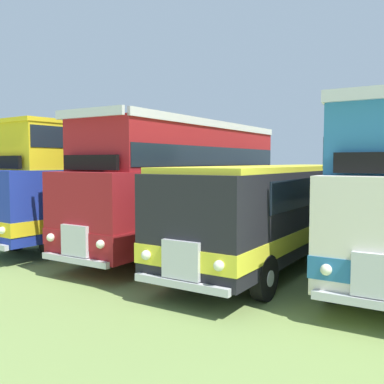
% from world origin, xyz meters
% --- Properties ---
extents(ground_plane, '(200.00, 200.00, 0.00)m').
position_xyz_m(ground_plane, '(0.00, 0.00, 0.00)').
color(ground_plane, '#7A934C').
extents(bus_first_in_row, '(3.10, 10.35, 4.49)m').
position_xyz_m(bus_first_in_row, '(-7.15, -0.09, 2.47)').
color(bus_first_in_row, '#1E339E').
rests_on(bus_first_in_row, ground).
extents(bus_second_in_row, '(2.76, 10.69, 4.52)m').
position_xyz_m(bus_second_in_row, '(-3.58, 0.08, 2.36)').
color(bus_second_in_row, maroon).
rests_on(bus_second_in_row, ground).
extents(bus_third_in_row, '(2.68, 11.65, 2.99)m').
position_xyz_m(bus_third_in_row, '(-0.00, 0.16, 1.76)').
color(bus_third_in_row, black).
rests_on(bus_third_in_row, ground).
extents(rope_fence_line, '(20.38, 0.08, 1.05)m').
position_xyz_m(rope_fence_line, '(0.00, 10.09, 0.69)').
color(rope_fence_line, '#8C704C').
rests_on(rope_fence_line, ground).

